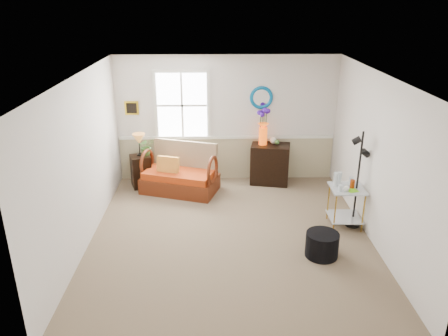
{
  "coord_description": "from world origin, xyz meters",
  "views": [
    {
      "loc": [
        -0.24,
        -6.2,
        3.66
      ],
      "look_at": [
        -0.1,
        0.33,
        1.08
      ],
      "focal_mm": 35.0,
      "sensor_mm": 36.0,
      "label": 1
    }
  ],
  "objects_px": {
    "cabinet": "(270,164)",
    "floor_lamp": "(358,180)",
    "lamp_stand": "(141,171)",
    "ottoman": "(322,245)",
    "side_table": "(345,207)",
    "loveseat": "(180,169)"
  },
  "relations": [
    {
      "from": "lamp_stand",
      "to": "cabinet",
      "type": "height_order",
      "value": "cabinet"
    },
    {
      "from": "side_table",
      "to": "ottoman",
      "type": "relative_size",
      "value": 1.42
    },
    {
      "from": "lamp_stand",
      "to": "floor_lamp",
      "type": "bearing_deg",
      "value": -24.31
    },
    {
      "from": "loveseat",
      "to": "ottoman",
      "type": "relative_size",
      "value": 2.94
    },
    {
      "from": "lamp_stand",
      "to": "cabinet",
      "type": "distance_m",
      "value": 2.66
    },
    {
      "from": "cabinet",
      "to": "floor_lamp",
      "type": "xyz_separation_m",
      "value": [
        1.2,
        -1.88,
        0.42
      ]
    },
    {
      "from": "lamp_stand",
      "to": "ottoman",
      "type": "distance_m",
      "value": 4.1
    },
    {
      "from": "cabinet",
      "to": "ottoman",
      "type": "xyz_separation_m",
      "value": [
        0.46,
        -2.8,
        -0.23
      ]
    },
    {
      "from": "side_table",
      "to": "floor_lamp",
      "type": "relative_size",
      "value": 0.42
    },
    {
      "from": "loveseat",
      "to": "floor_lamp",
      "type": "bearing_deg",
      "value": -8.09
    },
    {
      "from": "cabinet",
      "to": "side_table",
      "type": "xyz_separation_m",
      "value": [
        1.05,
        -1.87,
        -0.07
      ]
    },
    {
      "from": "loveseat",
      "to": "side_table",
      "type": "bearing_deg",
      "value": -9.14
    },
    {
      "from": "cabinet",
      "to": "side_table",
      "type": "height_order",
      "value": "cabinet"
    },
    {
      "from": "loveseat",
      "to": "floor_lamp",
      "type": "xyz_separation_m",
      "value": [
        3.05,
        -1.48,
        0.36
      ]
    },
    {
      "from": "cabinet",
      "to": "floor_lamp",
      "type": "distance_m",
      "value": 2.27
    },
    {
      "from": "cabinet",
      "to": "ottoman",
      "type": "height_order",
      "value": "cabinet"
    },
    {
      "from": "cabinet",
      "to": "side_table",
      "type": "relative_size",
      "value": 1.19
    },
    {
      "from": "side_table",
      "to": "cabinet",
      "type": "bearing_deg",
      "value": 119.42
    },
    {
      "from": "lamp_stand",
      "to": "ottoman",
      "type": "xyz_separation_m",
      "value": [
        3.11,
        -2.67,
        -0.14
      ]
    },
    {
      "from": "loveseat",
      "to": "floor_lamp",
      "type": "relative_size",
      "value": 0.86
    },
    {
      "from": "floor_lamp",
      "to": "ottoman",
      "type": "height_order",
      "value": "floor_lamp"
    },
    {
      "from": "loveseat",
      "to": "lamp_stand",
      "type": "bearing_deg",
      "value": -179.92
    }
  ]
}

